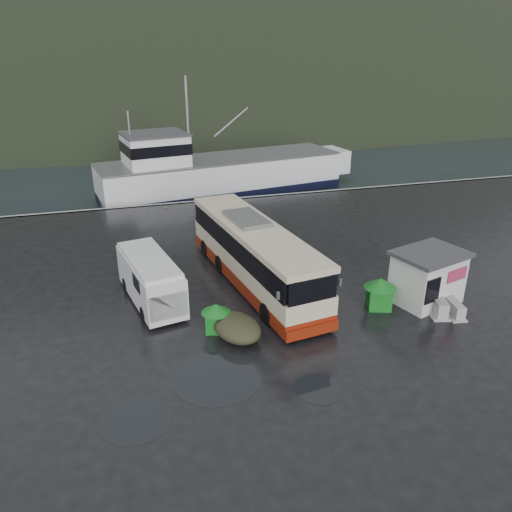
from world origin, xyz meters
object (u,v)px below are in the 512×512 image
object	(u,v)px
waste_bin_right	(378,307)
ticket_kiosk	(424,301)
white_van	(152,301)
jersey_barrier_a	(297,317)
fishing_trawler	(222,179)
coach_bus	(254,283)
waste_bin_left	(217,330)
jersey_barrier_b	(453,315)
jersey_barrier_c	(436,313)
dome_tent	(237,338)

from	to	relation	value
waste_bin_right	ticket_kiosk	bearing A→B (deg)	-0.53
white_van	jersey_barrier_a	size ratio (longest dim) A/B	3.75
jersey_barrier_a	fishing_trawler	xyz separation A→B (m)	(2.06, 26.76, 0.00)
coach_bus	jersey_barrier_a	bearing A→B (deg)	-85.20
waste_bin_left	jersey_barrier_b	xyz separation A→B (m)	(11.28, -1.79, 0.00)
jersey_barrier_a	white_van	bearing A→B (deg)	151.65
coach_bus	ticket_kiosk	distance (m)	8.90
waste_bin_left	jersey_barrier_a	xyz separation A→B (m)	(3.96, 0.06, 0.00)
waste_bin_right	jersey_barrier_b	distance (m)	3.56
waste_bin_left	ticket_kiosk	xyz separation A→B (m)	(10.76, -0.09, 0.00)
jersey_barrier_c	fishing_trawler	distance (m)	28.58
coach_bus	waste_bin_left	world-z (taller)	coach_bus
white_van	coach_bus	bearing A→B (deg)	-5.26
waste_bin_left	fishing_trawler	distance (m)	27.49
jersey_barrier_c	jersey_barrier_b	bearing A→B (deg)	-30.96
coach_bus	fishing_trawler	bearing A→B (deg)	73.74
dome_tent	jersey_barrier_b	distance (m)	10.56
white_van	jersey_barrier_a	bearing A→B (deg)	-39.88
dome_tent	white_van	bearing A→B (deg)	126.92
coach_bus	waste_bin_right	xyz separation A→B (m)	(5.19, -4.28, 0.00)
jersey_barrier_a	jersey_barrier_c	size ratio (longest dim) A/B	0.94
coach_bus	ticket_kiosk	bearing A→B (deg)	-37.54
dome_tent	jersey_barrier_a	bearing A→B (deg)	16.19
white_van	jersey_barrier_b	xyz separation A→B (m)	(13.88, -5.39, 0.00)
white_van	ticket_kiosk	world-z (taller)	ticket_kiosk
white_van	dome_tent	size ratio (longest dim) A/B	2.26
jersey_barrier_b	fishing_trawler	distance (m)	29.09
waste_bin_left	jersey_barrier_b	size ratio (longest dim) A/B	0.92
waste_bin_right	ticket_kiosk	xyz separation A→B (m)	(2.60, -0.02, 0.00)
coach_bus	white_van	world-z (taller)	coach_bus
ticket_kiosk	jersey_barrier_b	distance (m)	1.77
jersey_barrier_a	jersey_barrier_b	size ratio (longest dim) A/B	1.08
fishing_trawler	jersey_barrier_b	bearing A→B (deg)	-89.44
dome_tent	jersey_barrier_c	distance (m)	9.87
white_van	jersey_barrier_c	world-z (taller)	white_van
jersey_barrier_b	waste_bin_right	bearing A→B (deg)	151.15
white_van	waste_bin_left	distance (m)	4.44
waste_bin_left	dome_tent	bearing A→B (deg)	-48.76
ticket_kiosk	jersey_barrier_b	xyz separation A→B (m)	(0.52, -1.69, 0.00)
waste_bin_right	jersey_barrier_c	bearing A→B (deg)	-28.26
white_van	waste_bin_right	world-z (taller)	white_van
fishing_trawler	waste_bin_right	bearing A→B (deg)	-95.30
jersey_barrier_a	jersey_barrier_b	distance (m)	7.55
waste_bin_right	dome_tent	xyz separation A→B (m)	(-7.40, -0.80, 0.00)
waste_bin_left	waste_bin_right	bearing A→B (deg)	-0.48
ticket_kiosk	jersey_barrier_a	world-z (taller)	ticket_kiosk
ticket_kiosk	waste_bin_left	bearing A→B (deg)	162.78
white_van	jersey_barrier_a	distance (m)	7.45
coach_bus	fishing_trawler	xyz separation A→B (m)	(3.04, 22.61, 0.00)
ticket_kiosk	jersey_barrier_b	world-z (taller)	ticket_kiosk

